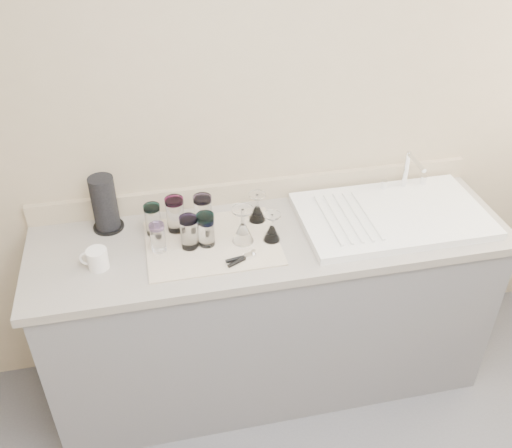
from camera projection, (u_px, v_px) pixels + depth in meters
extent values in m
cube|color=tan|center=(257.00, 130.00, 2.48)|extent=(3.50, 0.04, 2.50)
cube|color=slate|center=(270.00, 313.00, 2.72)|extent=(2.00, 0.60, 0.86)
cube|color=gray|center=(272.00, 238.00, 2.46)|extent=(2.06, 0.62, 0.04)
cube|color=white|center=(392.00, 215.00, 2.53)|extent=(0.82, 0.50, 0.03)
cylinder|color=silver|center=(406.00, 169.00, 2.65)|extent=(0.02, 0.02, 0.18)
cylinder|color=silver|center=(416.00, 162.00, 2.54)|extent=(0.02, 0.16, 0.02)
cylinder|color=silver|center=(384.00, 184.00, 2.68)|extent=(0.03, 0.03, 0.04)
cylinder|color=silver|center=(424.00, 180.00, 2.71)|extent=(0.03, 0.03, 0.04)
cube|color=beige|center=(212.00, 243.00, 2.39)|extent=(0.55, 0.42, 0.01)
cylinder|color=white|center=(153.00, 221.00, 2.41)|extent=(0.07, 0.07, 0.12)
cylinder|color=teal|center=(152.00, 207.00, 2.37)|extent=(0.07, 0.07, 0.02)
cylinder|color=white|center=(175.00, 216.00, 2.42)|extent=(0.08, 0.08, 0.14)
cylinder|color=#DB2D9D|center=(174.00, 201.00, 2.38)|extent=(0.08, 0.08, 0.02)
cylinder|color=white|center=(203.00, 214.00, 2.44)|extent=(0.07, 0.07, 0.14)
cylinder|color=#A47DC3|center=(202.00, 199.00, 2.39)|extent=(0.08, 0.08, 0.02)
cylinder|color=white|center=(158.00, 239.00, 2.31)|extent=(0.06, 0.06, 0.11)
cylinder|color=#B18FD8|center=(156.00, 226.00, 2.28)|extent=(0.06, 0.06, 0.02)
cylinder|color=white|center=(189.00, 234.00, 2.33)|extent=(0.07, 0.07, 0.13)
cylinder|color=#593E95|center=(188.00, 219.00, 2.28)|extent=(0.07, 0.07, 0.02)
cylinder|color=white|center=(207.00, 234.00, 2.34)|extent=(0.06, 0.06, 0.11)
cylinder|color=blue|center=(206.00, 222.00, 2.31)|extent=(0.06, 0.06, 0.02)
cylinder|color=white|center=(206.00, 231.00, 2.34)|extent=(0.07, 0.07, 0.13)
cylinder|color=teal|center=(205.00, 217.00, 2.30)|extent=(0.07, 0.07, 0.02)
cone|color=white|center=(257.00, 213.00, 2.50)|extent=(0.07, 0.07, 0.07)
cylinder|color=white|center=(257.00, 201.00, 2.46)|extent=(0.01, 0.01, 0.06)
cylinder|color=white|center=(257.00, 195.00, 2.45)|extent=(0.07, 0.07, 0.01)
cone|color=white|center=(243.00, 232.00, 2.37)|extent=(0.09, 0.09, 0.08)
cylinder|color=white|center=(243.00, 217.00, 2.33)|extent=(0.01, 0.01, 0.07)
cylinder|color=white|center=(243.00, 210.00, 2.30)|extent=(0.09, 0.09, 0.01)
cone|color=white|center=(272.00, 233.00, 2.38)|extent=(0.07, 0.07, 0.07)
cylinder|color=white|center=(272.00, 221.00, 2.35)|extent=(0.01, 0.01, 0.05)
cylinder|color=white|center=(272.00, 215.00, 2.33)|extent=(0.07, 0.07, 0.01)
cube|color=silver|center=(250.00, 256.00, 2.30)|extent=(0.05, 0.04, 0.02)
cylinder|color=black|center=(238.00, 261.00, 2.27)|extent=(0.10, 0.06, 0.02)
cylinder|color=black|center=(238.00, 258.00, 2.29)|extent=(0.10, 0.03, 0.02)
cylinder|color=silver|center=(98.00, 259.00, 2.24)|extent=(0.10, 0.10, 0.08)
torus|color=silver|center=(87.00, 259.00, 2.24)|extent=(0.06, 0.03, 0.06)
cylinder|color=black|center=(109.00, 226.00, 2.48)|extent=(0.13, 0.13, 0.01)
cylinder|color=black|center=(104.00, 203.00, 2.41)|extent=(0.11, 0.11, 0.24)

